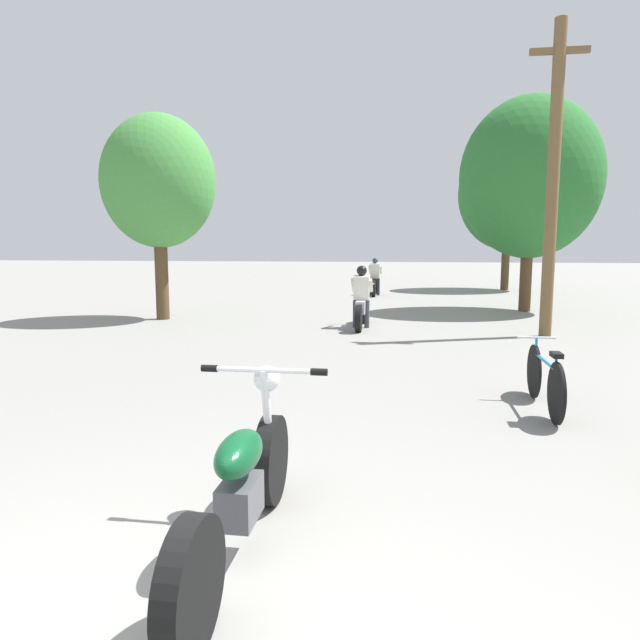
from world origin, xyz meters
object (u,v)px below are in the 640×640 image
Objects in this scene: roadside_tree_right_near at (530,178)px; roadside_tree_right_far at (508,194)px; roadside_tree_left at (158,182)px; bicycle_parked at (545,379)px; utility_pole at (553,178)px; motorcycle_rider_lead at (361,304)px; motorcycle_rider_far at (375,281)px; motorcycle_foreground at (242,488)px.

roadside_tree_right_near is 0.94× the size of roadside_tree_right_far.
roadside_tree_left reaches higher than bicycle_parked.
roadside_tree_right_far is 1.24× the size of roadside_tree_left.
utility_pole is 0.99× the size of roadside_tree_right_far.
roadside_tree_right_near reaches higher than motorcycle_rider_lead.
roadside_tree_right_far is 6.98m from motorcycle_rider_far.
roadside_tree_right_near is at bearing 72.55° from motorcycle_foreground.
roadside_tree_right_far reaches higher than utility_pole.
motorcycle_rider_far is 14.70m from bicycle_parked.
motorcycle_rider_lead is 1.00× the size of motorcycle_rider_far.
roadside_tree_left is at bearing 170.91° from utility_pole.
utility_pole reaches higher than bicycle_parked.
utility_pole is at bearing -10.71° from motorcycle_rider_lead.
roadside_tree_right_near is 3.42× the size of bicycle_parked.
utility_pole reaches higher than motorcycle_rider_far.
utility_pole is 10.00m from motorcycle_foreground.
utility_pole is 6.22m from bicycle_parked.
motorcycle_rider_lead is at bearing 90.29° from motorcycle_foreground.
bicycle_parked is at bearing -42.18° from roadside_tree_left.
motorcycle_foreground reaches higher than bicycle_parked.
motorcycle_rider_lead reaches higher than motorcycle_rider_far.
motorcycle_foreground is 9.58m from motorcycle_rider_lead.
utility_pole is at bearing 77.04° from bicycle_parked.
bicycle_parked is (7.53, -6.83, -2.99)m from roadside_tree_left.
roadside_tree_right_far reaches higher than bicycle_parked.
roadside_tree_right_far is 3.05× the size of motorcycle_rider_lead.
motorcycle_rider_lead reaches higher than motorcycle_foreground.
roadside_tree_left is at bearing -132.41° from roadside_tree_right_far.
utility_pole reaches higher than motorcycle_rider_lead.
roadside_tree_right_far is 14.82m from roadside_tree_left.
motorcycle_foreground is at bearing -89.35° from motorcycle_rider_far.
roadside_tree_left reaches higher than motorcycle_rider_lead.
roadside_tree_left is at bearing -161.43° from roadside_tree_right_near.
roadside_tree_right_far is at bearing 47.59° from roadside_tree_left.
utility_pole is at bearing 67.17° from motorcycle_foreground.
motorcycle_foreground is at bearing -89.71° from motorcycle_rider_lead.
motorcycle_foreground is at bearing -125.80° from bicycle_parked.
roadside_tree_right_near reaches higher than motorcycle_rider_far.
motorcycle_rider_lead is (-3.78, 0.71, -2.61)m from utility_pole.
roadside_tree_left reaches higher than motorcycle_foreground.
roadside_tree_left reaches higher than motorcycle_rider_far.
roadside_tree_right_far is at bearing 84.43° from utility_pole.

